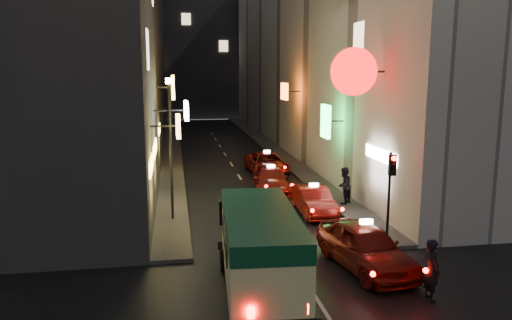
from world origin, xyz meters
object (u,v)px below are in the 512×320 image
taxi_near (365,243)px  lamp_post (170,140)px  pedestrian_crossing (432,266)px  traffic_light (391,178)px  minibus (260,242)px

taxi_near → lamp_post: (-6.48, 6.47, 2.81)m
pedestrian_crossing → traffic_light: bearing=-12.5°
lamp_post → traffic_light: bearing=-28.9°
taxi_near → traffic_light: traffic_light is taller
pedestrian_crossing → lamp_post: (-7.50, 9.04, 2.67)m
minibus → pedestrian_crossing: (4.89, -1.27, -0.57)m
minibus → lamp_post: bearing=108.6°
traffic_light → minibus: bearing=-149.9°
minibus → taxi_near: 4.14m
taxi_near → traffic_light: bearing=48.5°
taxi_near → traffic_light: 3.14m
minibus → taxi_near: minibus is taller
taxi_near → pedestrian_crossing: (1.02, -2.57, 0.14)m
taxi_near → minibus: bearing=-161.4°
taxi_near → pedestrian_crossing: pedestrian_crossing is taller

